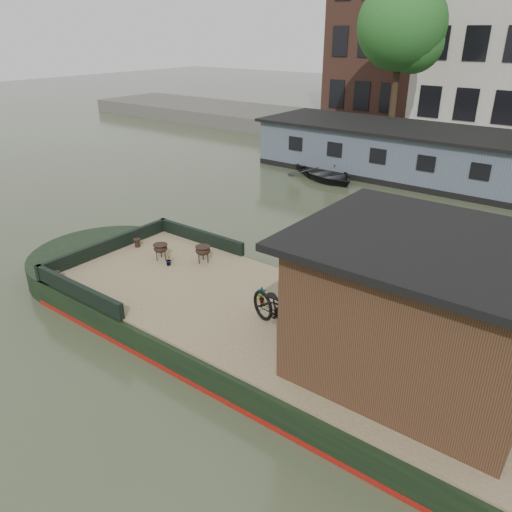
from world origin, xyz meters
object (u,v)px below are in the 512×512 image
Objects in this scene: bicycle at (282,311)px; potted_plant_a at (261,295)px; cabin at (421,308)px; brazier_rear at (203,254)px; dinghy at (326,171)px; brazier_front at (161,252)px.

bicycle reaches higher than potted_plant_a.
cabin is 5.92m from brazier_rear.
bicycle is 0.53× the size of dinghy.
cabin reaches higher than potted_plant_a.
dinghy is at bearing 103.73° from brazier_rear.
dinghy is (-1.60, 10.99, -0.50)m from brazier_front.
brazier_rear is (-5.74, 1.03, -1.01)m from cabin.
bicycle is 1.25m from potted_plant_a.
brazier_front is 1.09m from brazier_rear.
cabin is 9.35× the size of brazier_rear.
brazier_front is 11.11m from dinghy.
cabin is 6.79m from brazier_front.
brazier_rear is at bearing -139.77° from dinghy.
potted_plant_a is 2.46m from brazier_rear.
bicycle is 5.15× the size of potted_plant_a.
brazier_front is 0.12× the size of dinghy.
potted_plant_a is at bearing -3.87° from brazier_front.
brazier_front is (-3.30, 0.22, 0.03)m from potted_plant_a.
dinghy is at bearing 125.80° from cabin.
potted_plant_a is at bearing 74.46° from bicycle.
brazier_rear is (-3.34, 1.44, -0.27)m from bicycle.
brazier_rear reaches higher than dinghy.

